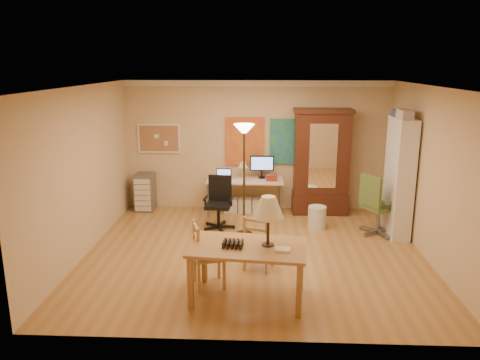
{
  "coord_description": "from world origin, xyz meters",
  "views": [
    {
      "loc": [
        0.09,
        -7.17,
        3.05
      ],
      "look_at": [
        -0.25,
        0.3,
        1.17
      ],
      "focal_mm": 35.0,
      "sensor_mm": 36.0,
      "label": 1
    }
  ],
  "objects_px": {
    "armoire": "(321,168)",
    "dining_table": "(255,235)",
    "office_chair_black": "(219,215)",
    "bookshelf": "(399,178)",
    "computer_desk": "(246,192)",
    "office_chair_green": "(377,218)"
  },
  "relations": [
    {
      "from": "office_chair_green",
      "to": "dining_table",
      "type": "bearing_deg",
      "value": -130.89
    },
    {
      "from": "armoire",
      "to": "dining_table",
      "type": "bearing_deg",
      "value": -108.98
    },
    {
      "from": "office_chair_green",
      "to": "bookshelf",
      "type": "bearing_deg",
      "value": -1.18
    },
    {
      "from": "office_chair_black",
      "to": "armoire",
      "type": "distance_m",
      "value": 2.38
    },
    {
      "from": "dining_table",
      "to": "bookshelf",
      "type": "xyz_separation_m",
      "value": [
        2.51,
        2.5,
        0.17
      ]
    },
    {
      "from": "office_chair_green",
      "to": "office_chair_black",
      "type": "bearing_deg",
      "value": 176.58
    },
    {
      "from": "bookshelf",
      "to": "computer_desk",
      "type": "bearing_deg",
      "value": 157.0
    },
    {
      "from": "dining_table",
      "to": "computer_desk",
      "type": "xyz_separation_m",
      "value": [
        -0.23,
        3.67,
        -0.46
      ]
    },
    {
      "from": "armoire",
      "to": "bookshelf",
      "type": "distance_m",
      "value": 1.75
    },
    {
      "from": "dining_table",
      "to": "office_chair_black",
      "type": "relative_size",
      "value": 1.6
    },
    {
      "from": "dining_table",
      "to": "office_chair_black",
      "type": "xyz_separation_m",
      "value": [
        -0.72,
        2.68,
        -0.63
      ]
    },
    {
      "from": "armoire",
      "to": "office_chair_black",
      "type": "bearing_deg",
      "value": -152.04
    },
    {
      "from": "computer_desk",
      "to": "armoire",
      "type": "bearing_deg",
      "value": 3.12
    },
    {
      "from": "dining_table",
      "to": "office_chair_black",
      "type": "distance_m",
      "value": 2.85
    },
    {
      "from": "dining_table",
      "to": "bookshelf",
      "type": "relative_size",
      "value": 0.75
    },
    {
      "from": "dining_table",
      "to": "bookshelf",
      "type": "bearing_deg",
      "value": 44.9
    },
    {
      "from": "computer_desk",
      "to": "office_chair_black",
      "type": "xyz_separation_m",
      "value": [
        -0.49,
        -0.99,
        -0.17
      ]
    },
    {
      "from": "computer_desk",
      "to": "office_chair_green",
      "type": "xyz_separation_m",
      "value": [
        2.41,
        -1.16,
        -0.14
      ]
    },
    {
      "from": "computer_desk",
      "to": "armoire",
      "type": "relative_size",
      "value": 0.73
    },
    {
      "from": "computer_desk",
      "to": "bookshelf",
      "type": "distance_m",
      "value": 3.05
    },
    {
      "from": "bookshelf",
      "to": "dining_table",
      "type": "bearing_deg",
      "value": -135.1
    },
    {
      "from": "computer_desk",
      "to": "office_chair_black",
      "type": "height_order",
      "value": "computer_desk"
    }
  ]
}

